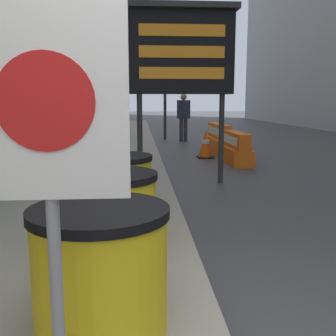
{
  "coord_description": "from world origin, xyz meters",
  "views": [
    {
      "loc": [
        -0.54,
        -1.63,
        1.55
      ],
      "look_at": [
        0.04,
        6.28,
        0.2
      ],
      "focal_mm": 42.0,
      "sensor_mm": 36.0,
      "label": 1
    }
  ],
  "objects_px": {
    "barrel_drum_middle": "(111,214)",
    "message_board": "(181,53)",
    "barrel_drum_back": "(117,187)",
    "pedestrian_worker": "(184,113)",
    "barrel_drum_foreground": "(101,268)",
    "jersey_barrier_orange_far": "(236,149)",
    "traffic_cone_mid": "(231,143)",
    "traffic_light_near_curb": "(165,68)",
    "warning_sign": "(48,131)",
    "jersey_barrier_orange_near": "(219,140)",
    "traffic_cone_near": "(206,144)"
  },
  "relations": [
    {
      "from": "barrel_drum_middle",
      "to": "message_board",
      "type": "xyz_separation_m",
      "value": [
        1.05,
        3.83,
        1.89
      ]
    },
    {
      "from": "barrel_drum_back",
      "to": "pedestrian_worker",
      "type": "relative_size",
      "value": 0.47
    },
    {
      "from": "barrel_drum_back",
      "to": "message_board",
      "type": "height_order",
      "value": "message_board"
    },
    {
      "from": "barrel_drum_foreground",
      "to": "barrel_drum_middle",
      "type": "distance_m",
      "value": 1.16
    },
    {
      "from": "barrel_drum_foreground",
      "to": "message_board",
      "type": "bearing_deg",
      "value": 78.37
    },
    {
      "from": "jersey_barrier_orange_far",
      "to": "traffic_cone_mid",
      "type": "bearing_deg",
      "value": 80.17
    },
    {
      "from": "traffic_cone_mid",
      "to": "traffic_light_near_curb",
      "type": "relative_size",
      "value": 0.14
    },
    {
      "from": "barrel_drum_middle",
      "to": "warning_sign",
      "type": "bearing_deg",
      "value": -93.76
    },
    {
      "from": "pedestrian_worker",
      "to": "jersey_barrier_orange_far",
      "type": "bearing_deg",
      "value": 94.79
    },
    {
      "from": "barrel_drum_foreground",
      "to": "warning_sign",
      "type": "bearing_deg",
      "value": -102.36
    },
    {
      "from": "jersey_barrier_orange_near",
      "to": "pedestrian_worker",
      "type": "distance_m",
      "value": 3.47
    },
    {
      "from": "traffic_cone_mid",
      "to": "pedestrian_worker",
      "type": "relative_size",
      "value": 0.3
    },
    {
      "from": "warning_sign",
      "to": "barrel_drum_back",
      "type": "bearing_deg",
      "value": 87.87
    },
    {
      "from": "jersey_barrier_orange_far",
      "to": "traffic_light_near_curb",
      "type": "distance_m",
      "value": 6.88
    },
    {
      "from": "warning_sign",
      "to": "traffic_cone_mid",
      "type": "distance_m",
      "value": 10.85
    },
    {
      "from": "traffic_light_near_curb",
      "to": "warning_sign",
      "type": "bearing_deg",
      "value": -95.76
    },
    {
      "from": "jersey_barrier_orange_far",
      "to": "traffic_cone_mid",
      "type": "xyz_separation_m",
      "value": [
        0.39,
        2.25,
        -0.07
      ]
    },
    {
      "from": "warning_sign",
      "to": "jersey_barrier_orange_near",
      "type": "height_order",
      "value": "warning_sign"
    },
    {
      "from": "barrel_drum_middle",
      "to": "pedestrian_worker",
      "type": "bearing_deg",
      "value": 80.42
    },
    {
      "from": "barrel_drum_back",
      "to": "message_board",
      "type": "relative_size",
      "value": 0.26
    },
    {
      "from": "barrel_drum_back",
      "to": "traffic_light_near_curb",
      "type": "height_order",
      "value": "traffic_light_near_curb"
    },
    {
      "from": "barrel_drum_middle",
      "to": "pedestrian_worker",
      "type": "xyz_separation_m",
      "value": [
        1.99,
        11.81,
        0.55
      ]
    },
    {
      "from": "warning_sign",
      "to": "jersey_barrier_orange_far",
      "type": "distance_m",
      "value": 8.6
    },
    {
      "from": "barrel_drum_back",
      "to": "warning_sign",
      "type": "bearing_deg",
      "value": -92.13
    },
    {
      "from": "barrel_drum_foreground",
      "to": "jersey_barrier_orange_near",
      "type": "relative_size",
      "value": 0.41
    },
    {
      "from": "message_board",
      "to": "barrel_drum_foreground",
      "type": "bearing_deg",
      "value": -101.63
    },
    {
      "from": "barrel_drum_middle",
      "to": "traffic_cone_mid",
      "type": "height_order",
      "value": "barrel_drum_middle"
    },
    {
      "from": "jersey_barrier_orange_near",
      "to": "barrel_drum_middle",
      "type": "bearing_deg",
      "value": -107.74
    },
    {
      "from": "traffic_cone_mid",
      "to": "traffic_cone_near",
      "type": "bearing_deg",
      "value": -128.02
    },
    {
      "from": "barrel_drum_foreground",
      "to": "warning_sign",
      "type": "xyz_separation_m",
      "value": [
        -0.14,
        -0.62,
        0.89
      ]
    },
    {
      "from": "traffic_cone_near",
      "to": "traffic_light_near_curb",
      "type": "xyz_separation_m",
      "value": [
        -0.77,
        5.3,
        2.48
      ]
    },
    {
      "from": "barrel_drum_foreground",
      "to": "warning_sign",
      "type": "relative_size",
      "value": 0.47
    },
    {
      "from": "warning_sign",
      "to": "jersey_barrier_orange_far",
      "type": "height_order",
      "value": "warning_sign"
    },
    {
      "from": "traffic_cone_mid",
      "to": "traffic_light_near_curb",
      "type": "distance_m",
      "value": 5.1
    },
    {
      "from": "jersey_barrier_orange_far",
      "to": "barrel_drum_back",
      "type": "bearing_deg",
      "value": -118.12
    },
    {
      "from": "barrel_drum_middle",
      "to": "message_board",
      "type": "relative_size",
      "value": 0.26
    },
    {
      "from": "message_board",
      "to": "pedestrian_worker",
      "type": "bearing_deg",
      "value": 83.24
    },
    {
      "from": "traffic_cone_near",
      "to": "traffic_light_near_curb",
      "type": "height_order",
      "value": "traffic_light_near_curb"
    },
    {
      "from": "barrel_drum_back",
      "to": "traffic_cone_near",
      "type": "distance_m",
      "value": 6.4
    },
    {
      "from": "warning_sign",
      "to": "pedestrian_worker",
      "type": "height_order",
      "value": "warning_sign"
    },
    {
      "from": "barrel_drum_back",
      "to": "jersey_barrier_orange_far",
      "type": "relative_size",
      "value": 0.5
    },
    {
      "from": "barrel_drum_back",
      "to": "jersey_barrier_orange_near",
      "type": "height_order",
      "value": "barrel_drum_back"
    },
    {
      "from": "barrel_drum_back",
      "to": "traffic_light_near_curb",
      "type": "bearing_deg",
      "value": 83.3
    },
    {
      "from": "message_board",
      "to": "jersey_barrier_orange_far",
      "type": "relative_size",
      "value": 1.89
    },
    {
      "from": "barrel_drum_foreground",
      "to": "message_board",
      "type": "xyz_separation_m",
      "value": [
        1.03,
        4.99,
        1.89
      ]
    },
    {
      "from": "barrel_drum_foreground",
      "to": "traffic_light_near_curb",
      "type": "xyz_separation_m",
      "value": [
        1.31,
        13.68,
        2.33
      ]
    },
    {
      "from": "pedestrian_worker",
      "to": "barrel_drum_middle",
      "type": "bearing_deg",
      "value": 77.79
    },
    {
      "from": "traffic_cone_near",
      "to": "message_board",
      "type": "bearing_deg",
      "value": -107.18
    },
    {
      "from": "barrel_drum_back",
      "to": "traffic_cone_mid",
      "type": "height_order",
      "value": "barrel_drum_back"
    },
    {
      "from": "jersey_barrier_orange_near",
      "to": "traffic_cone_near",
      "type": "xyz_separation_m",
      "value": [
        -0.62,
        -1.28,
        0.01
      ]
    }
  ]
}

